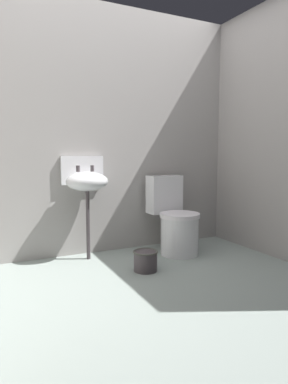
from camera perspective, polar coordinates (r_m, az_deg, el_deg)
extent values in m
cube|color=gray|center=(2.73, 2.57, -16.24)|extent=(3.14, 2.57, 0.08)
cube|color=#9A9593|center=(3.56, -6.11, 10.09)|extent=(3.14, 0.10, 2.48)
cylinder|color=white|center=(3.46, 5.98, -7.31)|extent=(0.39, 0.39, 0.38)
cylinder|color=white|center=(3.42, 6.02, -3.89)|extent=(0.42, 0.42, 0.04)
cube|color=white|center=(3.64, 3.43, -0.36)|extent=(0.37, 0.19, 0.40)
cylinder|color=#423A3E|center=(3.31, -9.36, -5.52)|extent=(0.04, 0.04, 0.66)
ellipsoid|color=white|center=(3.25, -9.50, 1.74)|extent=(0.40, 0.32, 0.18)
cube|color=white|center=(3.40, -10.31, 3.63)|extent=(0.42, 0.04, 0.28)
cylinder|color=#423A3E|center=(3.28, -11.01, 3.86)|extent=(0.04, 0.04, 0.06)
cylinder|color=#423A3E|center=(3.32, -8.67, 3.93)|extent=(0.04, 0.04, 0.06)
cylinder|color=#423A3E|center=(3.00, 0.25, -11.53)|extent=(0.20, 0.20, 0.17)
torus|color=#41413A|center=(2.98, 0.26, -9.98)|extent=(0.22, 0.22, 0.02)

